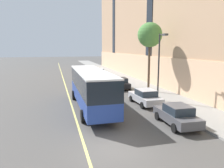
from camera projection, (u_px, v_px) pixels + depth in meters
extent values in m
plane|color=#4C4947|center=(112.00, 149.00, 12.29)|extent=(260.00, 260.00, 0.00)
cube|color=gray|center=(213.00, 118.00, 17.45)|extent=(4.53, 160.00, 0.15)
cube|color=#1E232B|center=(114.00, 11.00, 52.12)|extent=(0.10, 2.00, 19.81)
cube|color=navy|center=(91.00, 96.00, 20.23)|extent=(2.55, 11.92, 1.29)
cube|color=black|center=(91.00, 80.00, 19.99)|extent=(2.56, 11.92, 1.57)
cube|color=white|center=(91.00, 71.00, 19.86)|extent=(2.58, 11.92, 0.12)
cube|color=#19232D|center=(82.00, 74.00, 25.72)|extent=(2.31, 0.09, 1.18)
cube|color=orange|center=(82.00, 68.00, 25.60)|extent=(1.76, 0.07, 0.28)
cube|color=black|center=(83.00, 89.00, 26.04)|extent=(2.46, 0.13, 0.24)
cube|color=white|center=(75.00, 88.00, 25.77)|extent=(0.28, 0.06, 0.18)
cube|color=white|center=(90.00, 87.00, 26.22)|extent=(0.28, 0.06, 0.18)
cylinder|color=black|center=(74.00, 95.00, 24.00)|extent=(0.30, 1.00, 1.00)
cylinder|color=black|center=(96.00, 94.00, 24.65)|extent=(0.30, 1.00, 1.00)
cylinder|color=black|center=(83.00, 116.00, 16.63)|extent=(0.30, 1.00, 1.00)
cylinder|color=black|center=(115.00, 114.00, 17.27)|extent=(0.30, 1.00, 1.00)
cube|color=#4C4C51|center=(176.00, 116.00, 16.09)|extent=(1.93, 4.43, 0.64)
cube|color=#232D38|center=(178.00, 109.00, 15.79)|extent=(1.64, 2.02, 0.56)
cube|color=#4C4C51|center=(178.00, 105.00, 15.74)|extent=(1.60, 1.93, 0.04)
cylinder|color=black|center=(157.00, 116.00, 17.26)|extent=(0.24, 0.65, 0.64)
cylinder|color=black|center=(177.00, 114.00, 17.64)|extent=(0.24, 0.65, 0.64)
cylinder|color=black|center=(174.00, 128.00, 14.65)|extent=(0.24, 0.65, 0.64)
cylinder|color=black|center=(198.00, 126.00, 15.04)|extent=(0.24, 0.65, 0.64)
cube|color=silver|center=(99.00, 73.00, 43.85)|extent=(1.99, 4.52, 0.64)
cube|color=#232D38|center=(99.00, 70.00, 43.54)|extent=(1.68, 2.06, 0.56)
cube|color=silver|center=(99.00, 69.00, 43.49)|extent=(1.64, 1.97, 0.04)
cylinder|color=black|center=(94.00, 74.00, 45.04)|extent=(0.24, 0.65, 0.64)
cylinder|color=black|center=(102.00, 74.00, 45.43)|extent=(0.24, 0.65, 0.64)
cylinder|color=black|center=(96.00, 75.00, 42.38)|extent=(0.24, 0.65, 0.64)
cylinder|color=black|center=(105.00, 75.00, 42.77)|extent=(0.24, 0.65, 0.64)
cube|color=#B7B7BC|center=(145.00, 98.00, 21.98)|extent=(1.95, 4.69, 0.64)
cube|color=#232D38|center=(146.00, 93.00, 21.66)|extent=(1.67, 2.13, 0.56)
cube|color=#B7B7BC|center=(146.00, 90.00, 21.61)|extent=(1.63, 2.03, 0.04)
cylinder|color=black|center=(131.00, 99.00, 23.15)|extent=(0.24, 0.65, 0.64)
cylinder|color=black|center=(147.00, 97.00, 23.64)|extent=(0.24, 0.65, 0.64)
cylinder|color=black|center=(142.00, 105.00, 20.42)|extent=(0.24, 0.65, 0.64)
cylinder|color=black|center=(160.00, 104.00, 20.92)|extent=(0.24, 0.65, 0.64)
cube|color=black|center=(120.00, 84.00, 30.34)|extent=(1.96, 4.32, 0.64)
cube|color=#232D38|center=(121.00, 80.00, 30.03)|extent=(1.67, 1.96, 0.56)
cube|color=black|center=(121.00, 78.00, 29.99)|extent=(1.63, 1.88, 0.04)
cylinder|color=black|center=(112.00, 85.00, 31.46)|extent=(0.24, 0.65, 0.64)
cylinder|color=black|center=(124.00, 85.00, 31.86)|extent=(0.24, 0.65, 0.64)
cylinder|color=black|center=(116.00, 88.00, 28.92)|extent=(0.24, 0.65, 0.64)
cylinder|color=black|center=(129.00, 88.00, 29.33)|extent=(0.24, 0.65, 0.64)
cylinder|color=brown|center=(149.00, 67.00, 27.54)|extent=(0.29, 0.29, 6.23)
sphere|color=#4C843D|center=(150.00, 35.00, 26.88)|extent=(3.04, 3.04, 3.04)
cylinder|color=#2D2D30|center=(159.00, 68.00, 22.56)|extent=(0.16, 0.16, 6.89)
cylinder|color=#2D2D30|center=(162.00, 34.00, 21.48)|extent=(0.10, 1.10, 0.10)
cube|color=#3D3D3F|center=(165.00, 35.00, 20.96)|extent=(0.36, 0.60, 0.20)
cube|color=#E0D66B|center=(80.00, 132.00, 14.78)|extent=(0.16, 140.00, 0.01)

